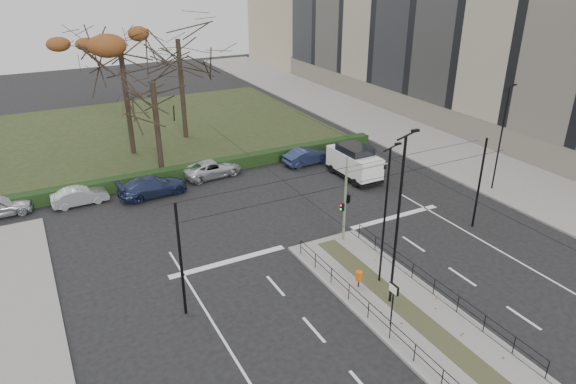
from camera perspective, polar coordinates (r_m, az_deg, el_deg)
name	(u,v)px	position (r m, az deg, el deg)	size (l,w,h in m)	color
ground	(370,281)	(28.34, 9.11, -9.76)	(140.00, 140.00, 0.00)	black
median_island	(400,305)	(26.75, 12.35, -12.20)	(4.40, 15.00, 0.14)	slate
sidewalk_east	(385,126)	(54.29, 10.75, 7.17)	(8.00, 90.00, 0.14)	slate
park	(128,134)	(53.49, -17.33, 6.20)	(38.00, 26.00, 0.10)	#232F17
hedge	(165,175)	(40.95, -13.53, 1.80)	(38.00, 1.00, 1.00)	black
apartment_block	(457,15)	(60.37, 18.22, 18.17)	(13.09, 52.10, 21.64)	#C5B08E
median_railing	(403,291)	(26.17, 12.67, -10.71)	(4.14, 13.24, 0.92)	black
catenary	(356,212)	(27.74, 7.60, -2.27)	(20.00, 34.00, 6.00)	black
traffic_light	(349,197)	(30.62, 6.81, -0.55)	(3.27, 1.87, 4.81)	gray
litter_bin	(359,276)	(27.21, 7.89, -9.23)	(0.36, 0.36, 0.93)	black
info_panel	(393,294)	(24.27, 11.63, -11.00)	(0.13, 0.59, 2.26)	black
streetlamp_median_near	(398,221)	(24.47, 12.12, -3.17)	(0.74, 0.15, 8.91)	black
streetlamp_median_far	(385,215)	(26.27, 10.74, -2.57)	(0.64, 0.13, 7.68)	black
streetlamp_sidewalk	(501,138)	(40.07, 22.58, 5.58)	(0.65, 0.13, 7.79)	black
parked_car_second	(80,196)	(38.90, -22.13, -0.41)	(1.33, 3.80, 1.25)	#B8BBC0
parked_car_third	(153,186)	(38.63, -14.80, 0.62)	(2.01, 4.94, 1.43)	#212B4E
parked_car_fourth	(212,169)	(41.19, -8.41, 2.60)	(2.16, 4.68, 1.30)	#B8BBC0
white_van	(354,161)	(40.62, 7.37, 3.41)	(2.35, 5.05, 2.62)	white
rust_tree	(120,49)	(45.61, -18.16, 14.86)	(8.57, 8.57, 11.87)	black
bare_tree_center	(178,47)	(49.07, -12.09, 15.52)	(8.77, 8.77, 12.21)	black
bare_tree_near	(153,89)	(40.98, -14.77, 11.00)	(5.98, 5.98, 9.64)	black
parked_car_fifth	(307,156)	(43.28, 2.15, 3.99)	(1.45, 4.14, 1.37)	#212B4E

